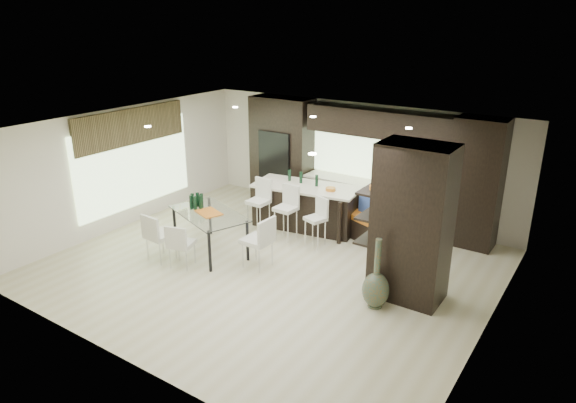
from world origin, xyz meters
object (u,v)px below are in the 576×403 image
Objects in this scene: stool_mid at (286,218)px; floor_vase at (377,273)px; dining_table at (210,232)px; chair_near at (182,247)px; stool_right at (315,227)px; chair_far at (161,238)px; chair_end at (257,244)px; bench at (376,231)px; kitchen_island at (306,206)px; stool_left at (259,211)px.

stool_mid is 3.15m from floor_vase.
dining_table is 2.14× the size of chair_near.
chair_far reaches higher than stool_right.
floor_vase is 3.72m from dining_table.
stool_mid reaches higher than chair_near.
stool_mid is 0.55× the size of dining_table.
chair_end reaches higher than chair_far.
stool_right is at bearing 4.62° from stool_mid.
floor_vase is at bearing -90.05° from chair_end.
chair_end is (-1.43, -2.26, 0.20)m from bench.
stool_mid is at bearing 59.49° from chair_far.
dining_table is at bearing -121.14° from stool_mid.
kitchen_island reaches higher than stool_mid.
dining_table is at bearing -121.96° from kitchen_island.
stool_left is 1.07× the size of chair_far.
stool_right reaches higher than bench.
bench is 1.75× the size of chair_near.
kitchen_island is at bearing 49.75° from stool_left.
kitchen_island is at bearing 92.72° from stool_mid.
chair_far is (-1.48, -3.03, -0.04)m from kitchen_island.
chair_end is (1.76, 0.82, 0.02)m from chair_far.
chair_far is (-4.27, -0.74, -0.16)m from floor_vase.
stool_mid is at bearing 1.46° from stool_left.
stool_right is at bearing -56.69° from kitchen_island.
stool_left is 1.02× the size of stool_mid.
bench is at bearing 32.45° from chair_near.
chair_near is 0.55m from chair_far.
stool_right is 0.89× the size of chair_end.
stool_left is 3.81m from floor_vase.
chair_end is (1.21, 0.00, 0.05)m from dining_table.
floor_vase is at bearing -16.80° from stool_right.
kitchen_island is 2.50× the size of chair_end.
kitchen_island reaches higher than dining_table.
dining_table reaches higher than bench.
kitchen_island is at bearing -157.51° from bench.
stool_mid is 2.66m from chair_far.
chair_near is (-3.72, -0.72, -0.20)m from floor_vase.
kitchen_island is at bearing 140.59° from floor_vase.
kitchen_island reaches higher than bench.
stool_mid is 1.05× the size of chair_far.
stool_left is 0.55× the size of dining_table.
chair_end reaches higher than dining_table.
dining_table is (-1.66, -1.41, -0.00)m from stool_right.
stool_mid is at bearing 76.93° from dining_table.
stool_left is (-0.73, -0.82, -0.01)m from kitchen_island.
chair_near is (-1.66, -2.21, -0.01)m from stool_right.
chair_near is at bearing -107.78° from stool_right.
bench is 0.82× the size of dining_table.
kitchen_island is at bearing 151.55° from stool_right.
floor_vase reaches higher than stool_mid.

